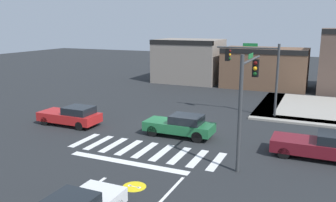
# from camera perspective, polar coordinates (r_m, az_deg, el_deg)

# --- Properties ---
(ground_plane) EXTENTS (120.00, 120.00, 0.00)m
(ground_plane) POSITION_cam_1_polar(r_m,az_deg,el_deg) (24.03, 1.26, -4.51)
(ground_plane) COLOR #232628
(crosswalk_near) EXTENTS (8.81, 2.67, 0.01)m
(crosswalk_near) POSITION_cam_1_polar(r_m,az_deg,el_deg) (20.17, -3.72, -7.91)
(crosswalk_near) COLOR silver
(crosswalk_near) RESTS_ON ground_plane
(bike_detector_marking) EXTENTS (1.05, 1.05, 0.01)m
(bike_detector_marking) POSITION_cam_1_polar(r_m,az_deg,el_deg) (15.99, -5.47, -13.63)
(bike_detector_marking) COLOR yellow
(bike_detector_marking) RESTS_ON ground_plane
(curb_corner_northeast) EXTENTS (10.00, 10.60, 0.15)m
(curb_corner_northeast) POSITION_cam_1_polar(r_m,az_deg,el_deg) (31.42, 22.67, -1.27)
(curb_corner_northeast) COLOR #9E998E
(curb_corner_northeast) RESTS_ON ground_plane
(storefront_row) EXTENTS (24.50, 7.03, 6.50)m
(storefront_row) POSITION_cam_1_polar(r_m,az_deg,el_deg) (40.85, 16.04, 6.00)
(storefront_row) COLOR gray
(storefront_row) RESTS_ON ground_plane
(traffic_signal_northeast) EXTENTS (4.74, 0.32, 5.56)m
(traffic_signal_northeast) POSITION_cam_1_polar(r_m,az_deg,el_deg) (27.44, 13.79, 5.56)
(traffic_signal_northeast) COLOR #383A3D
(traffic_signal_northeast) RESTS_ON ground_plane
(traffic_signal_southeast) EXTENTS (0.32, 4.47, 5.64)m
(traffic_signal_southeast) POSITION_cam_1_polar(r_m,az_deg,el_deg) (18.07, 12.78, 2.14)
(traffic_signal_southeast) COLOR #383A3D
(traffic_signal_southeast) RESTS_ON ground_plane
(car_red) EXTENTS (4.38, 1.81, 1.38)m
(car_red) POSITION_cam_1_polar(r_m,az_deg,el_deg) (25.60, -15.36, -2.29)
(car_red) COLOR red
(car_red) RESTS_ON ground_plane
(car_green) EXTENTS (4.40, 1.72, 1.41)m
(car_green) POSITION_cam_1_polar(r_m,az_deg,el_deg) (22.30, 2.07, -3.94)
(car_green) COLOR #1E6638
(car_green) RESTS_ON ground_plane
(car_maroon) EXTENTS (4.70, 1.88, 1.43)m
(car_maroon) POSITION_cam_1_polar(r_m,az_deg,el_deg) (20.41, 23.66, -6.61)
(car_maroon) COLOR maroon
(car_maroon) RESTS_ON ground_plane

